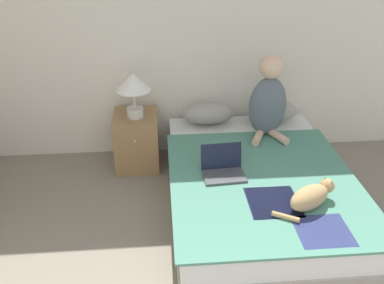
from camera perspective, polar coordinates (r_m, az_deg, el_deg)
The scene contains 9 objects.
wall_back at distance 4.03m, azimuth -1.95°, elevation 15.16°, with size 5.66×0.05×2.55m.
bed at distance 3.54m, azimuth 9.05°, elevation -6.39°, with size 1.48×2.07×0.42m.
pillow_near at distance 4.07m, azimuth 2.25°, elevation 4.05°, with size 0.51×0.29×0.20m.
pillow_far at distance 4.20m, azimuth 11.11°, elevation 4.28°, with size 0.51×0.29×0.20m.
person_sitting at distance 3.80m, azimuth 10.65°, elevation 5.79°, with size 0.36×0.36×0.78m.
cat_tabby at distance 3.03m, azimuth 16.37°, elevation -7.33°, with size 0.51×0.34×0.17m.
laptop_open at distance 3.28m, azimuth 4.38°, elevation -3.78°, with size 0.35×0.29×0.23m.
nightstand at distance 4.11m, azimuth -7.74°, elevation 0.22°, with size 0.43×0.48×0.55m.
table_lamp at distance 3.83m, azimuth -8.25°, elevation 7.84°, with size 0.33×0.33×0.44m.
Camera 1 is at (-0.19, -0.27, 2.24)m, focal length 38.00 mm.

